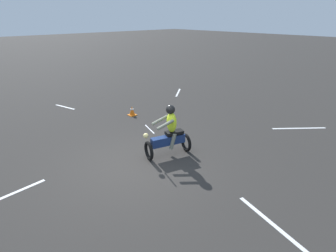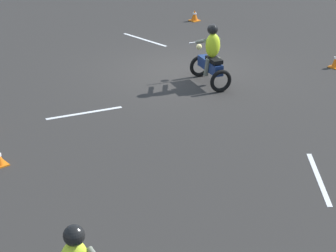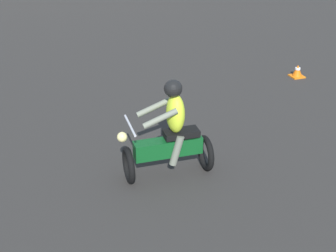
% 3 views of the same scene
% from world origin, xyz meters
% --- Properties ---
extents(motorcycle_rider_background, '(1.52, 0.70, 1.66)m').
position_xyz_m(motorcycle_rider_background, '(-7.19, 8.02, 0.73)').
color(motorcycle_rider_background, black).
rests_on(motorcycle_rider_background, ground).
extents(traffic_cone_near_right, '(0.32, 0.32, 0.31)m').
position_xyz_m(traffic_cone_near_right, '(-2.78, 11.16, 0.15)').
color(traffic_cone_near_right, orange).
rests_on(traffic_cone_near_right, ground).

